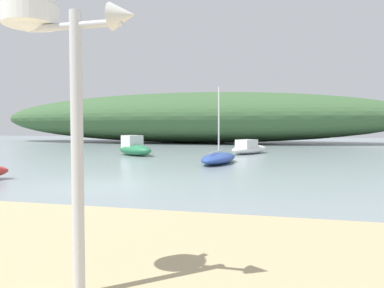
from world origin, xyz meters
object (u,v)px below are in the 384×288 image
Objects in this scene: motorboat_off_point at (249,148)px; sailboat_by_sandbar at (219,158)px; mast_structure at (45,34)px; motorboat_outer_mooring at (134,148)px.

sailboat_by_sandbar is at bearing -97.10° from motorboat_off_point.
mast_structure reaches higher than motorboat_off_point.
motorboat_outer_mooring is at bearing 147.21° from sailboat_by_sandbar.
mast_structure is at bearing -90.17° from motorboat_off_point.
motorboat_off_point is at bearing 82.90° from sailboat_by_sandbar.
mast_structure is 20.93m from motorboat_outer_mooring.
sailboat_by_sandbar reaches higher than motorboat_off_point.
mast_structure is 0.75× the size of sailboat_by_sandbar.
sailboat_by_sandbar is 1.16× the size of motorboat_outer_mooring.
motorboat_outer_mooring is 0.86× the size of motorboat_off_point.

